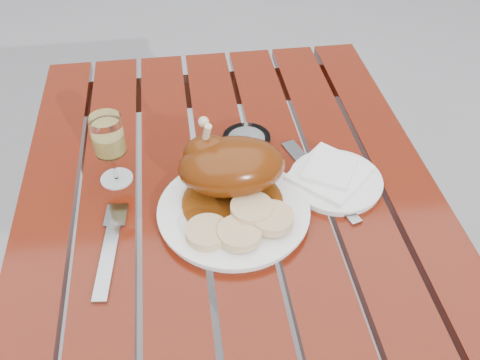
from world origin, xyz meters
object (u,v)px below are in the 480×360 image
side_plate (336,182)px  ashtray (246,142)px  dinner_plate (234,212)px  wine_glass (111,150)px  table (236,330)px

side_plate → ashtray: ashtray is taller
dinner_plate → side_plate: 0.21m
dinner_plate → side_plate: (0.21, 0.05, -0.00)m
dinner_plate → wine_glass: bearing=149.2°
table → dinner_plate: bearing=104.4°
wine_glass → ashtray: bearing=14.1°
wine_glass → side_plate: 0.43m
side_plate → ashtray: size_ratio=1.79×
table → ashtray: (0.05, 0.20, 0.39)m
side_plate → dinner_plate: bearing=-165.1°
side_plate → wine_glass: bearing=170.1°
table → ashtray: 0.44m
dinner_plate → table: bearing=-75.6°
dinner_plate → side_plate: bearing=14.9°
dinner_plate → ashtray: 0.20m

